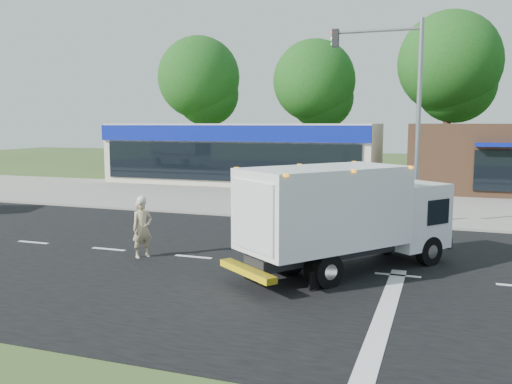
% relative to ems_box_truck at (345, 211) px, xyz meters
% --- Properties ---
extents(ground, '(120.00, 120.00, 0.00)m').
position_rel_ems_box_truck_xyz_m(ground, '(-1.57, 0.07, -1.68)').
color(ground, '#385123').
rests_on(ground, ground).
extents(road_asphalt, '(60.00, 14.00, 0.02)m').
position_rel_ems_box_truck_xyz_m(road_asphalt, '(-1.57, 0.07, -1.67)').
color(road_asphalt, black).
rests_on(road_asphalt, ground).
extents(sidewalk, '(60.00, 2.40, 0.12)m').
position_rel_ems_box_truck_xyz_m(sidewalk, '(-1.57, 8.27, -1.62)').
color(sidewalk, gray).
rests_on(sidewalk, ground).
extents(parking_apron, '(60.00, 9.00, 0.02)m').
position_rel_ems_box_truck_xyz_m(parking_apron, '(-1.57, 14.07, -1.67)').
color(parking_apron, gray).
rests_on(parking_apron, ground).
extents(lane_markings, '(55.20, 7.00, 0.01)m').
position_rel_ems_box_truck_xyz_m(lane_markings, '(-0.22, -1.28, -1.66)').
color(lane_markings, silver).
rests_on(lane_markings, road_asphalt).
extents(ems_box_truck, '(5.60, 6.42, 2.91)m').
position_rel_ems_box_truck_xyz_m(ems_box_truck, '(0.00, 0.00, 0.00)').
color(ems_box_truck, black).
rests_on(ems_box_truck, ground).
extents(emergency_worker, '(0.70, 0.77, 1.88)m').
position_rel_ems_box_truck_xyz_m(emergency_worker, '(-6.00, -0.45, -0.75)').
color(emergency_worker, '#C8B185').
rests_on(emergency_worker, ground).
extents(retail_strip_mall, '(18.00, 6.20, 4.00)m').
position_rel_ems_box_truck_xyz_m(retail_strip_mall, '(-10.57, 20.00, 0.34)').
color(retail_strip_mall, beige).
rests_on(retail_strip_mall, ground).
extents(brown_storefront, '(10.00, 6.70, 4.00)m').
position_rel_ems_box_truck_xyz_m(brown_storefront, '(5.43, 20.05, 0.33)').
color(brown_storefront, '#382316').
rests_on(brown_storefront, ground).
extents(traffic_signal_pole, '(3.51, 0.25, 8.00)m').
position_rel_ems_box_truck_xyz_m(traffic_signal_pole, '(0.79, 7.67, 3.25)').
color(traffic_signal_pole, gray).
rests_on(traffic_signal_pole, ground).
extents(background_trees, '(36.77, 7.39, 12.10)m').
position_rel_ems_box_truck_xyz_m(background_trees, '(-2.41, 28.23, 5.71)').
color(background_trees, '#332114').
rests_on(background_trees, ground).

